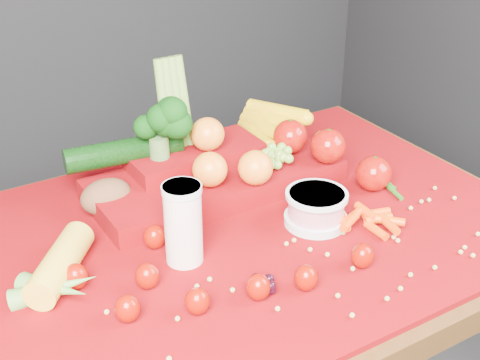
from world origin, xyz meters
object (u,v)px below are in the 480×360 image
table (245,270)px  produce_mound (222,161)px  milk_glass (183,221)px  yogurt_bowl (316,207)px

table → produce_mound: bearing=75.6°
table → milk_glass: size_ratio=7.41×
milk_glass → produce_mound: 0.28m
yogurt_bowl → produce_mound: bearing=109.4°
table → yogurt_bowl: 0.20m
table → milk_glass: (-0.15, -0.04, 0.19)m
table → yogurt_bowl: yogurt_bowl is taller
yogurt_bowl → table: bearing=151.3°
milk_glass → yogurt_bowl: 0.27m
table → produce_mound: produce_mound is taller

